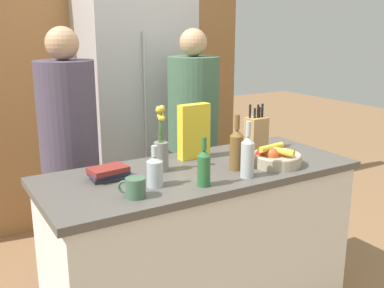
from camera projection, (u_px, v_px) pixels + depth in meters
kitchen_island at (200, 247)px, 2.54m from camera, size 1.72×0.70×0.93m
back_wall_wood at (90, 72)px, 3.79m from camera, size 2.92×0.12×2.60m
refrigerator at (136, 112)px, 3.70m from camera, size 0.84×0.62×1.98m
fruit_bowl at (275, 157)px, 2.48m from camera, size 0.27×0.27×0.12m
knife_block at (256, 133)px, 2.79m from camera, size 0.12×0.10×0.28m
flower_vase at (161, 148)px, 2.36m from camera, size 0.08×0.08×0.35m
cereal_box at (194, 131)px, 2.59m from camera, size 0.19×0.07×0.32m
coffee_mug at (135, 188)px, 2.01m from camera, size 0.11×0.10×0.09m
book_stack at (109, 173)px, 2.26m from camera, size 0.20×0.15×0.06m
bottle_oil at (237, 148)px, 2.39m from camera, size 0.07×0.07×0.30m
bottle_vinegar at (204, 167)px, 2.15m from camera, size 0.06×0.06×0.24m
bottle_wine at (248, 155)px, 2.27m from camera, size 0.07×0.07×0.29m
bottle_water at (155, 170)px, 2.14m from camera, size 0.08×0.08×0.20m
person_at_sink at (70, 149)px, 2.76m from camera, size 0.35×0.35×1.68m
person_in_blue at (193, 132)px, 3.27m from camera, size 0.37×0.37×1.66m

